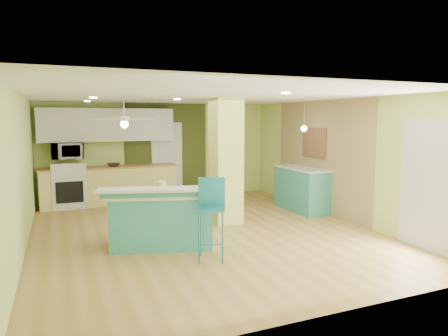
{
  "coord_description": "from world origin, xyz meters",
  "views": [
    {
      "loc": [
        -2.43,
        -6.83,
        2.1
      ],
      "look_at": [
        0.57,
        0.4,
        1.13
      ],
      "focal_mm": 32.0,
      "sensor_mm": 36.0,
      "label": 1
    }
  ],
  "objects_px": {
    "peninsula": "(162,218)",
    "fruit_bowl": "(114,165)",
    "bar_stool": "(211,205)",
    "side_counter": "(302,189)",
    "canister": "(161,187)"
  },
  "relations": [
    {
      "from": "peninsula",
      "to": "fruit_bowl",
      "type": "bearing_deg",
      "value": 110.99
    },
    {
      "from": "peninsula",
      "to": "bar_stool",
      "type": "bearing_deg",
      "value": -41.32
    },
    {
      "from": "bar_stool",
      "to": "fruit_bowl",
      "type": "height_order",
      "value": "bar_stool"
    },
    {
      "from": "peninsula",
      "to": "canister",
      "type": "relative_size",
      "value": 10.81
    },
    {
      "from": "bar_stool",
      "to": "side_counter",
      "type": "distance_m",
      "value": 3.8
    },
    {
      "from": "peninsula",
      "to": "canister",
      "type": "height_order",
      "value": "canister"
    },
    {
      "from": "bar_stool",
      "to": "canister",
      "type": "bearing_deg",
      "value": 145.74
    },
    {
      "from": "fruit_bowl",
      "to": "canister",
      "type": "distance_m",
      "value": 3.66
    },
    {
      "from": "side_counter",
      "to": "canister",
      "type": "relative_size",
      "value": 8.19
    },
    {
      "from": "peninsula",
      "to": "fruit_bowl",
      "type": "distance_m",
      "value": 3.7
    },
    {
      "from": "peninsula",
      "to": "bar_stool",
      "type": "xyz_separation_m",
      "value": [
        0.55,
        -0.86,
        0.34
      ]
    },
    {
      "from": "peninsula",
      "to": "fruit_bowl",
      "type": "height_order",
      "value": "peninsula"
    },
    {
      "from": "peninsula",
      "to": "bar_stool",
      "type": "height_order",
      "value": "bar_stool"
    },
    {
      "from": "canister",
      "to": "peninsula",
      "type": "bearing_deg",
      "value": -59.6
    },
    {
      "from": "peninsula",
      "to": "side_counter",
      "type": "xyz_separation_m",
      "value": [
        3.61,
        1.36,
        0.02
      ]
    }
  ]
}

